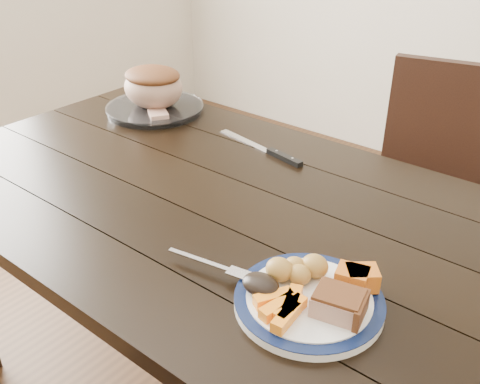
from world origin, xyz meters
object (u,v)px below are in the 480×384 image
Objects in this scene: dining_table at (220,229)px; serving_platter at (155,109)px; pork_slice at (338,304)px; roast_joint at (153,88)px; dinner_plate at (309,302)px; carving_knife at (274,153)px; chair_far at (437,196)px; fork at (215,266)px.

serving_platter is (-0.53, 0.29, 0.10)m from dining_table.
dining_table is 19.63× the size of pork_slice.
dinner_plate is at bearing -27.87° from roast_joint.
serving_platter is 1.54× the size of roast_joint.
dinner_plate is 0.85× the size of serving_platter.
serving_platter is 0.49m from carving_knife.
roast_joint reaches higher than pork_slice.
roast_joint is 0.50m from carving_knife.
pork_slice is (0.15, -0.93, 0.26)m from chair_far.
dinner_plate is 1.31× the size of roast_joint.
chair_far is 0.98m from roast_joint.
roast_joint is at bearing 134.02° from fork.
dinner_plate is 3.21× the size of pork_slice.
chair_far is 4.65× the size of roast_joint.
carving_knife is (-0.40, 0.46, -0.00)m from dinner_plate.
fork is (0.19, -0.23, 0.11)m from dining_table.
carving_knife is (-0.22, 0.49, -0.01)m from fork.
pork_slice reaches higher than fork.
roast_joint is (0.00, 0.00, 0.07)m from serving_platter.
pork_slice is (0.06, -0.00, 0.03)m from dinner_plate.
pork_slice is at bearing -26.64° from roast_joint.
dinner_plate is at bearing -27.87° from serving_platter.
fork is 0.89× the size of roast_joint.
fork is at bearing -35.77° from serving_platter.
roast_joint is at bearing 153.36° from pork_slice.
pork_slice is at bearing 86.21° from chair_far.
carving_knife is at bearing 103.68° from fork.
dining_table is at bearing 155.83° from pork_slice.
dining_table is 0.49m from pork_slice.
pork_slice is 0.41× the size of roast_joint.
dining_table is 8.04× the size of roast_joint.
dinner_plate is (0.37, -0.19, 0.10)m from dining_table.
pork_slice is (0.96, -0.48, 0.03)m from serving_platter.
pork_slice is (0.43, -0.19, 0.13)m from dining_table.
dining_table is 1.73× the size of chair_far.
serving_platter is 0.88m from fork.
fork is at bearing -172.20° from pork_slice.
fork is 0.88m from roast_joint.
roast_joint reaches higher than fork.
dining_table is 0.43m from dinner_plate.
carving_knife is at bearing 43.21° from chair_far.
pork_slice is at bearing -4.76° from dinner_plate.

